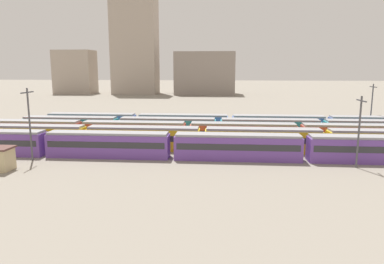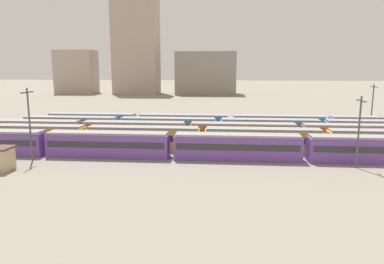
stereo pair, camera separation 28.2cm
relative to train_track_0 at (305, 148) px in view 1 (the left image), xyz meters
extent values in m
plane|color=gray|center=(-34.29, 10.40, -1.90)|extent=(600.00, 600.00, 0.00)
cube|color=#6B429E|center=(-28.35, 0.00, -0.20)|extent=(18.00, 3.00, 3.40)
cube|color=#2D2D33|center=(-28.35, 0.00, 0.20)|extent=(17.20, 3.06, 0.90)
cube|color=#939399|center=(-28.35, 0.00, 1.67)|extent=(17.60, 2.70, 0.35)
cube|color=#6B429E|center=(-9.45, 0.00, -0.20)|extent=(18.00, 3.00, 3.40)
cube|color=#2D2D33|center=(-9.45, 0.00, 0.20)|extent=(17.20, 3.06, 0.90)
cube|color=#939399|center=(-9.45, 0.00, 1.67)|extent=(17.60, 2.70, 0.35)
cube|color=#6B429E|center=(9.45, 0.00, -0.20)|extent=(18.00, 3.00, 3.40)
cube|color=#2D2D33|center=(9.45, 0.00, 0.20)|extent=(17.20, 3.06, 0.90)
cube|color=#939399|center=(9.45, 0.00, 1.67)|extent=(17.60, 2.70, 0.35)
cube|color=yellow|center=(-43.10, 5.20, -0.20)|extent=(18.00, 3.00, 3.40)
cube|color=#2D2D33|center=(-43.10, 5.20, 0.20)|extent=(17.20, 3.06, 0.90)
cube|color=#939399|center=(-43.10, 5.20, 1.67)|extent=(17.60, 2.70, 0.35)
cube|color=yellow|center=(-24.20, 5.20, -0.20)|extent=(18.00, 3.00, 3.40)
cube|color=#2D2D33|center=(-24.20, 5.20, 0.20)|extent=(17.20, 3.06, 0.90)
cube|color=#939399|center=(-24.20, 5.20, 1.67)|extent=(17.60, 2.70, 0.35)
cube|color=yellow|center=(-5.30, 5.20, -0.20)|extent=(18.00, 3.00, 3.40)
cube|color=#2D2D33|center=(-5.30, 5.20, 0.20)|extent=(17.20, 3.06, 0.90)
cube|color=#939399|center=(-5.30, 5.20, 1.67)|extent=(17.60, 2.70, 0.35)
cube|color=#BC4C38|center=(-45.93, 10.40, -0.20)|extent=(18.00, 3.00, 3.40)
cube|color=#2D2D33|center=(-45.93, 10.40, 0.20)|extent=(17.20, 3.06, 0.90)
cube|color=#939399|center=(-45.93, 10.40, 1.67)|extent=(17.60, 2.70, 0.35)
cube|color=#BC4C38|center=(-27.03, 10.40, -0.20)|extent=(18.00, 3.00, 3.40)
cube|color=#2D2D33|center=(-27.03, 10.40, 0.20)|extent=(17.20, 3.06, 0.90)
cube|color=#939399|center=(-27.03, 10.40, 1.67)|extent=(17.60, 2.70, 0.35)
cube|color=#BC4C38|center=(-8.13, 10.40, -0.20)|extent=(18.00, 3.00, 3.40)
cube|color=#2D2D33|center=(-8.13, 10.40, 0.20)|extent=(17.20, 3.06, 0.90)
cube|color=#939399|center=(-8.13, 10.40, 1.67)|extent=(17.60, 2.70, 0.35)
cube|color=#BC4C38|center=(10.77, 10.40, -0.20)|extent=(18.00, 3.00, 3.40)
cube|color=#2D2D33|center=(10.77, 10.40, 0.20)|extent=(17.20, 3.06, 0.90)
cube|color=#939399|center=(10.77, 10.40, 1.67)|extent=(17.60, 2.70, 0.35)
cube|color=teal|center=(-40.75, 15.60, -0.20)|extent=(18.00, 3.00, 3.40)
cube|color=#2D2D33|center=(-40.75, 15.60, 0.20)|extent=(17.20, 3.06, 0.90)
cube|color=#939399|center=(-40.75, 15.60, 1.67)|extent=(17.60, 2.70, 0.35)
cube|color=teal|center=(-21.85, 15.60, -0.20)|extent=(18.00, 3.00, 3.40)
cube|color=#2D2D33|center=(-21.85, 15.60, 0.20)|extent=(17.20, 3.06, 0.90)
cube|color=#939399|center=(-21.85, 15.60, 1.67)|extent=(17.60, 2.70, 0.35)
cube|color=teal|center=(-2.95, 15.60, -0.20)|extent=(18.00, 3.00, 3.40)
cube|color=#2D2D33|center=(-2.95, 15.60, 0.20)|extent=(17.20, 3.06, 0.90)
cube|color=#939399|center=(-2.95, 15.60, 1.67)|extent=(17.60, 2.70, 0.35)
cube|color=teal|center=(15.95, 15.60, -0.20)|extent=(18.00, 3.00, 3.40)
cube|color=#2D2D33|center=(15.95, 15.60, 0.20)|extent=(17.20, 3.06, 0.90)
cube|color=#939399|center=(15.95, 15.60, 1.67)|extent=(17.60, 2.70, 0.35)
cube|color=#4C70BC|center=(-38.43, 20.80, -0.20)|extent=(18.00, 3.00, 3.40)
cube|color=#2D2D33|center=(-38.43, 20.80, 0.20)|extent=(17.20, 3.06, 0.90)
cube|color=#939399|center=(-38.43, 20.80, 1.67)|extent=(17.60, 2.70, 0.35)
cube|color=#4C70BC|center=(-19.53, 20.80, -0.20)|extent=(18.00, 3.00, 3.40)
cube|color=#2D2D33|center=(-19.53, 20.80, 0.20)|extent=(17.20, 3.06, 0.90)
cube|color=#939399|center=(-19.53, 20.80, 1.67)|extent=(17.60, 2.70, 0.35)
cube|color=#4C70BC|center=(-0.63, 20.80, -0.20)|extent=(18.00, 3.00, 3.40)
cube|color=#2D2D33|center=(-0.63, 20.80, 0.20)|extent=(17.20, 3.06, 0.90)
cube|color=#939399|center=(-0.63, 20.80, 1.67)|extent=(17.60, 2.70, 0.35)
cube|color=#4C70BC|center=(18.27, 20.80, -0.20)|extent=(18.00, 3.00, 3.40)
cube|color=#2D2D33|center=(18.27, 20.80, 0.20)|extent=(17.20, 3.06, 0.90)
cube|color=#939399|center=(18.27, 20.80, 1.67)|extent=(17.60, 2.70, 0.35)
cylinder|color=#4C4C51|center=(-38.48, -3.09, 3.24)|extent=(0.24, 0.24, 10.29)
cube|color=#47474C|center=(-38.48, -3.09, 7.78)|extent=(0.16, 3.20, 0.16)
cylinder|color=#4C4C51|center=(17.97, 23.50, 3.02)|extent=(0.24, 0.24, 9.86)
cube|color=#47474C|center=(17.97, 23.50, 7.35)|extent=(0.16, 3.20, 0.16)
cylinder|color=#4C4C51|center=(6.09, -2.98, 2.83)|extent=(0.24, 0.24, 9.47)
cube|color=#47474C|center=(6.09, -2.98, 6.97)|extent=(0.16, 3.20, 0.16)
cube|color=#A89989|center=(-84.99, 126.16, 8.73)|extent=(18.59, 13.16, 21.26)
cube|color=#A89989|center=(-54.31, 126.16, 21.67)|extent=(21.35, 14.08, 47.16)
cube|color=gray|center=(-20.14, 126.16, 8.19)|extent=(28.46, 18.29, 20.20)
camera|label=1|loc=(-11.73, -50.81, 11.24)|focal=33.78mm
camera|label=2|loc=(-11.45, -50.79, 11.24)|focal=33.78mm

